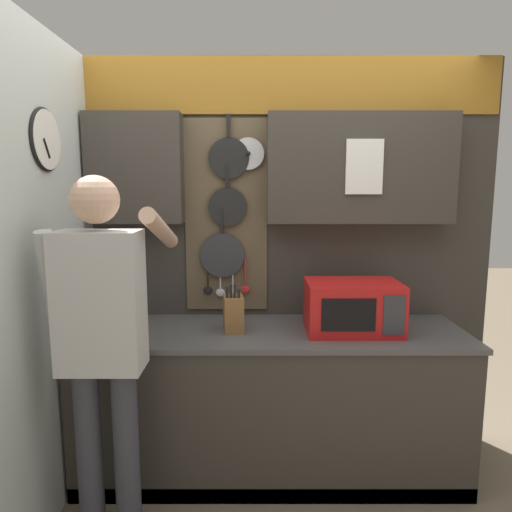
% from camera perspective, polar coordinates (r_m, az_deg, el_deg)
% --- Properties ---
extents(ground_plane, '(14.00, 14.00, 0.00)m').
position_cam_1_polar(ground_plane, '(3.10, 1.72, -24.95)').
color(ground_plane, '#756651').
extents(base_cabinet_counter, '(2.26, 0.68, 0.88)m').
position_cam_1_polar(base_cabinet_counter, '(2.88, 1.76, -17.67)').
color(base_cabinet_counter, '#38332D').
rests_on(base_cabinet_counter, ground_plane).
extents(back_wall_unit, '(2.83, 0.22, 2.50)m').
position_cam_1_polar(back_wall_unit, '(2.90, 2.17, 4.57)').
color(back_wall_unit, '#38332D').
rests_on(back_wall_unit, ground_plane).
extents(side_wall, '(0.07, 1.60, 2.50)m').
position_cam_1_polar(side_wall, '(2.49, -25.38, -2.63)').
color(side_wall, silver).
rests_on(side_wall, ground_plane).
extents(microwave, '(0.53, 0.36, 0.29)m').
position_cam_1_polar(microwave, '(2.70, 11.88, -6.20)').
color(microwave, red).
rests_on(microwave, base_cabinet_counter).
extents(knife_block, '(0.13, 0.16, 0.28)m').
position_cam_1_polar(knife_block, '(2.66, -2.96, -7.15)').
color(knife_block, brown).
rests_on(knife_block, base_cabinet_counter).
extents(utensil_crock, '(0.11, 0.11, 0.32)m').
position_cam_1_polar(utensil_crock, '(2.80, -18.18, -7.39)').
color(utensil_crock, white).
rests_on(utensil_crock, base_cabinet_counter).
extents(person, '(0.54, 0.67, 1.77)m').
position_cam_1_polar(person, '(2.26, -18.76, -8.63)').
color(person, '#383842').
rests_on(person, ground_plane).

